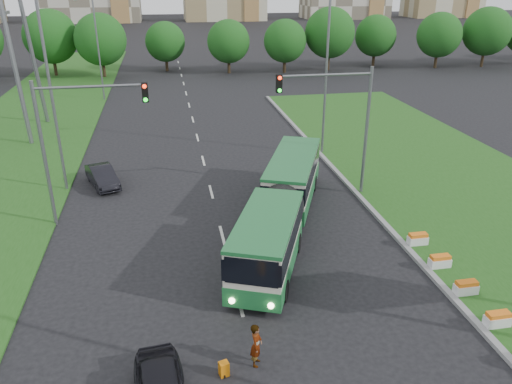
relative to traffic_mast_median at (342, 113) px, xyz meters
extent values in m
plane|color=black|center=(-4.78, -10.00, -5.35)|extent=(360.00, 360.00, 0.00)
cube|color=#1F4F16|center=(8.22, -2.00, -5.27)|extent=(14.00, 60.00, 0.15)
cube|color=gray|center=(1.27, -2.00, -5.26)|extent=(0.30, 60.00, 0.18)
cube|color=#1F4F16|center=(-22.78, 15.00, -5.30)|extent=(12.00, 110.00, 0.10)
cylinder|color=slate|center=(1.62, 0.00, -1.35)|extent=(0.20, 0.20, 8.00)
cylinder|color=slate|center=(-1.13, 0.00, 2.25)|extent=(5.50, 0.14, 0.14)
cube|color=black|center=(-3.88, 0.00, 1.85)|extent=(0.32, 0.32, 1.00)
cylinder|color=slate|center=(-16.78, -1.00, -1.35)|extent=(0.20, 0.20, 8.00)
cylinder|color=slate|center=(-14.03, -1.00, 2.25)|extent=(5.50, 0.14, 0.14)
cube|color=black|center=(-11.28, -1.00, 1.85)|extent=(0.32, 0.32, 1.00)
cube|color=beige|center=(-4.75, -8.46, -3.70)|extent=(2.36, 6.51, 2.55)
cube|color=beige|center=(-4.75, -0.11, -3.70)|extent=(2.36, 7.93, 2.55)
cylinder|color=black|center=(-4.75, -4.64, -3.75)|extent=(2.36, 1.18, 2.36)
cube|color=#1D6531|center=(-4.75, -8.46, -4.55)|extent=(2.43, 6.56, 0.90)
cube|color=#1D6531|center=(-4.75, -0.11, -4.55)|extent=(2.43, 7.97, 0.90)
cube|color=black|center=(-4.75, -8.46, -3.27)|extent=(2.43, 6.56, 0.99)
cube|color=black|center=(-4.75, -0.11, -3.27)|extent=(2.43, 7.97, 0.99)
imported|color=black|center=(-14.71, 4.34, -4.69)|extent=(2.69, 4.26, 1.32)
imported|color=gray|center=(-7.73, -13.82, -4.50)|extent=(0.59, 0.72, 1.69)
cube|color=orange|center=(-8.94, -14.17, -5.07)|extent=(0.32, 0.28, 0.56)
cylinder|color=black|center=(-8.94, -14.31, -5.29)|extent=(0.04, 0.13, 0.13)
camera|label=1|loc=(-10.26, -27.54, 7.40)|focal=35.00mm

